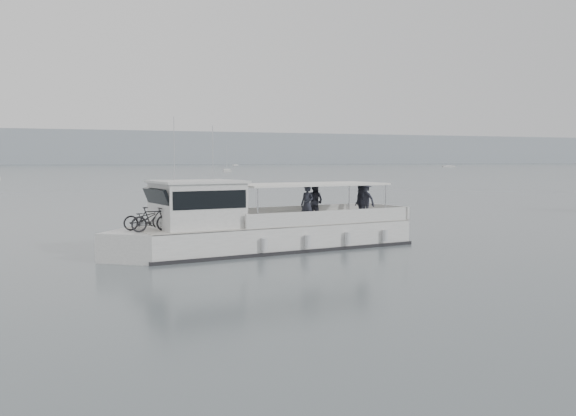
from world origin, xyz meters
name	(u,v)px	position (x,y,z in m)	size (l,w,h in m)	color
ground	(176,257)	(0.00, 0.00, 0.00)	(1400.00, 1400.00, 0.00)	#505A5E
headland	(35,148)	(0.00, 560.00, 14.00)	(1400.00, 90.00, 28.00)	#939EA8
tour_boat	(251,229)	(2.98, 0.41, 0.86)	(12.62, 4.54, 5.25)	white
moored_fleet	(4,171)	(-11.95, 186.86, 0.36)	(425.28, 327.43, 9.86)	white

